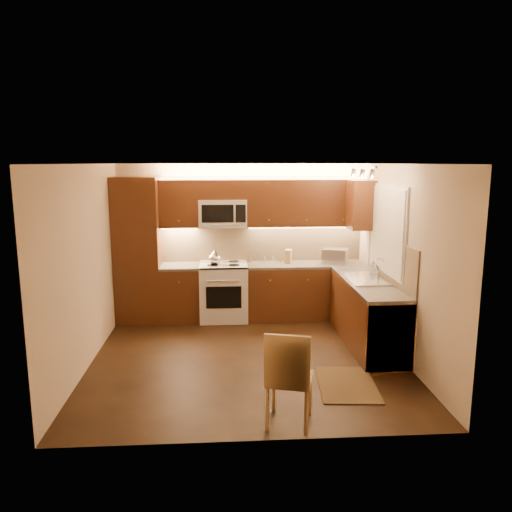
{
  "coord_description": "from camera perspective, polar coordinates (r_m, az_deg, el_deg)",
  "views": [
    {
      "loc": [
        -0.3,
        -6.18,
        2.52
      ],
      "look_at": [
        0.15,
        0.55,
        1.25
      ],
      "focal_mm": 35.04,
      "sensor_mm": 36.0,
      "label": 1
    }
  ],
  "objects": [
    {
      "name": "microwave",
      "position": [
        8.03,
        -3.82,
        4.91
      ],
      "size": [
        0.76,
        0.38,
        0.44
      ],
      "primitive_type": null,
      "color": "silver",
      "rests_on": "wall_back"
    },
    {
      "name": "sink",
      "position": [
        7.19,
        12.43,
        -2.0
      ],
      "size": [
        0.52,
        0.86,
        0.15
      ],
      "primitive_type": null,
      "color": "silver",
      "rests_on": "counter_right"
    },
    {
      "name": "dining_chair",
      "position": [
        4.96,
        3.86,
        -13.55
      ],
      "size": [
        0.53,
        0.53,
        0.97
      ],
      "primitive_type": null,
      "rotation": [
        0.0,
        0.0,
        -0.27
      ],
      "color": "#A77D4B",
      "rests_on": "floor"
    },
    {
      "name": "spice_jar_c",
      "position": [
        8.32,
        1.94,
        -0.29
      ],
      "size": [
        0.06,
        0.06,
        0.08
      ],
      "primitive_type": "cylinder",
      "rotation": [
        0.0,
        0.0,
        0.21
      ],
      "color": "silver",
      "rests_on": "counter_back_right"
    },
    {
      "name": "upper_cab_right_corner",
      "position": [
        7.9,
        11.85,
        5.75
      ],
      "size": [
        0.35,
        0.5,
        0.75
      ],
      "primitive_type": "cube",
      "color": "#3F1E0D",
      "rests_on": "wall_right"
    },
    {
      "name": "dishwasher",
      "position": [
        6.56,
        14.31,
        -8.27
      ],
      "size": [
        0.58,
        0.6,
        0.84
      ],
      "primitive_type": "cube",
      "color": "silver",
      "rests_on": "floor"
    },
    {
      "name": "track_light_bar",
      "position": [
        6.84,
        12.05,
        9.92
      ],
      "size": [
        0.04,
        1.2,
        0.03
      ],
      "primitive_type": "cube",
      "color": "silver",
      "rests_on": "ceiling"
    },
    {
      "name": "stove",
      "position": [
        8.12,
        -3.71,
        -4.06
      ],
      "size": [
        0.76,
        0.65,
        0.92
      ],
      "primitive_type": null,
      "color": "silver",
      "rests_on": "floor"
    },
    {
      "name": "upper_cab_back_left",
      "position": [
        8.07,
        -8.76,
        5.94
      ],
      "size": [
        0.62,
        0.35,
        0.75
      ],
      "primitive_type": "cube",
      "color": "#3F1E0D",
      "rests_on": "wall_back"
    },
    {
      "name": "wall_front",
      "position": [
        4.38,
        0.26,
        -6.17
      ],
      "size": [
        4.0,
        0.01,
        2.5
      ],
      "primitive_type": "cube",
      "color": "#C4AE90",
      "rests_on": "ground"
    },
    {
      "name": "wall_left",
      "position": [
        6.54,
        -18.82,
        -1.12
      ],
      "size": [
        0.01,
        4.0,
        2.5
      ],
      "primitive_type": "cube",
      "color": "#C4AE90",
      "rests_on": "ground"
    },
    {
      "name": "kettle",
      "position": [
        7.92,
        -4.75,
        -0.12
      ],
      "size": [
        0.28,
        0.28,
        0.25
      ],
      "primitive_type": null,
      "rotation": [
        0.0,
        0.0,
        0.43
      ],
      "color": "silver",
      "rests_on": "stove"
    },
    {
      "name": "upper_cab_back_right",
      "position": [
        8.15,
        5.69,
        6.06
      ],
      "size": [
        1.92,
        0.35,
        0.75
      ],
      "primitive_type": "cube",
      "color": "#3F1E0D",
      "rests_on": "wall_back"
    },
    {
      "name": "base_cab_right",
      "position": [
        7.19,
        12.58,
        -6.5
      ],
      "size": [
        0.6,
        2.0,
        0.86
      ],
      "primitive_type": "cube",
      "color": "#3F1E0D",
      "rests_on": "floor"
    },
    {
      "name": "counter_back_left",
      "position": [
        8.08,
        -8.64,
        -1.18
      ],
      "size": [
        0.62,
        0.6,
        0.04
      ],
      "primitive_type": "cube",
      "color": "#3D3B37",
      "rests_on": "base_cab_back_left"
    },
    {
      "name": "ceiling",
      "position": [
        6.19,
        -1.06,
        10.47
      ],
      "size": [
        4.0,
        4.0,
        0.01
      ],
      "primitive_type": "cube",
      "color": "beige",
      "rests_on": "ground"
    },
    {
      "name": "spice_jar_d",
      "position": [
        8.27,
        2.75,
        -0.32
      ],
      "size": [
        0.05,
        0.05,
        0.09
      ],
      "primitive_type": "cylinder",
      "rotation": [
        0.0,
        0.0,
        0.24
      ],
      "color": "olive",
      "rests_on": "counter_back_right"
    },
    {
      "name": "faucet",
      "position": [
        7.23,
        13.82,
        -1.39
      ],
      "size": [
        0.2,
        0.04,
        0.3
      ],
      "primitive_type": null,
      "color": "silver",
      "rests_on": "counter_right"
    },
    {
      "name": "counter_back_right",
      "position": [
        8.16,
        5.71,
        -0.99
      ],
      "size": [
        1.92,
        0.6,
        0.04
      ],
      "primitive_type": "cube",
      "color": "#3D3B37",
      "rests_on": "base_cab_back_right"
    },
    {
      "name": "knife_block",
      "position": [
        8.17,
        3.7,
        -0.03
      ],
      "size": [
        0.14,
        0.18,
        0.22
      ],
      "primitive_type": "cube",
      "rotation": [
        0.0,
        0.0,
        -0.28
      ],
      "color": "#A77D4B",
      "rests_on": "counter_back_right"
    },
    {
      "name": "toaster_oven",
      "position": [
        8.24,
        9.03,
        0.02
      ],
      "size": [
        0.48,
        0.43,
        0.24
      ],
      "primitive_type": "cube",
      "rotation": [
        0.0,
        0.0,
        -0.43
      ],
      "color": "silver",
      "rests_on": "counter_back_right"
    },
    {
      "name": "window_blinds",
      "position": [
        7.16,
        14.66,
        2.93
      ],
      "size": [
        0.02,
        1.36,
        1.16
      ],
      "primitive_type": "cube",
      "color": "silver",
      "rests_on": "wall_right"
    },
    {
      "name": "pantry",
      "position": [
        8.12,
        -13.34,
        0.64
      ],
      "size": [
        0.7,
        0.6,
        2.3
      ],
      "primitive_type": "cube",
      "color": "#3F1E0D",
      "rests_on": "floor"
    },
    {
      "name": "wall_back",
      "position": [
        8.29,
        -1.7,
        1.83
      ],
      "size": [
        4.0,
        0.01,
        2.5
      ],
      "primitive_type": "cube",
      "color": "#C4AE90",
      "rests_on": "ground"
    },
    {
      "name": "upper_cab_bridge",
      "position": [
        8.02,
        -3.85,
        7.59
      ],
      "size": [
        0.76,
        0.35,
        0.31
      ],
      "primitive_type": "cube",
      "color": "#3F1E0D",
      "rests_on": "wall_back"
    },
    {
      "name": "soap_bottle",
      "position": [
        7.56,
        13.28,
        -1.18
      ],
      "size": [
        0.13,
        0.13,
        0.21
      ],
      "primitive_type": "imported",
      "rotation": [
        0.0,
        0.0,
        -0.38
      ],
      "color": "silver",
      "rests_on": "counter_right"
    },
    {
      "name": "counter_right",
      "position": [
        7.07,
        12.73,
        -3.02
      ],
      "size": [
        0.6,
        2.0,
        0.04
      ],
      "primitive_type": "cube",
      "color": "#3D3B37",
      "rests_on": "base_cab_right"
    },
    {
      "name": "spice_jar_a",
      "position": [
        8.2,
        0.98,
        -0.38
      ],
      "size": [
        0.05,
        0.05,
        0.1
      ],
      "primitive_type": "cylinder",
      "rotation": [
        0.0,
        0.0,
        -0.24
      ],
      "color": "silver",
      "rests_on": "counter_back_right"
    },
    {
      "name": "base_cab_back_left",
      "position": [
        8.19,
        -8.55,
        -4.26
      ],
      "size": [
        0.62,
        0.6,
        0.86
      ],
      "primitive_type": "cube",
      "color": "#3F1E0D",
      "rests_on": "floor"
    },
    {
      "name": "window_frame",
      "position": [
        7.17,
        14.81,
        2.93
      ],
      "size": [
        0.03,
        1.44,
        1.24
      ],
      "primitive_type": "cube",
      "color": "silver",
      "rests_on": "wall_right"
    },
    {
      "name": "base_cab_back_right",
      "position": [
        8.27,
        5.65,
        -4.05
      ],
      "size": [
        1.92,
        0.6,
        0.86
      ],
      "primitive_type": "cube",
      "color": "#3F1E0D",
      "rests_on": "floor"
    },
    {
      "name": "backsplash_right",
      "position": [
        7.09,
        15.08,
        -0.44
      ],
      "size": [
        0.02,
        2.0,
        0.6
      ],
      "primitive_type": "cube",
      "color": "tan",
      "rests_on": "wall_right"
    },
    {
      "name": "floor",
      "position": [
        6.68,
        -0.99,
        -11.49
      ],
      "size": [
        4.0,
        4.0,
        0.01
      ],
      "primitive_type": "cube",
      "color": "black",
      "rests_on": "ground"
    },
    {
      "name": "wall_right",
      "position": [
        6.72,
        16.27,
        -0.67
      ],
      "size": [
        0.01,
        4.0,
        2.5
      ],
      "primitive_type": "cube",
      "color": "#C4AE90",
      "rests_on": "ground"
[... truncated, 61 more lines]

